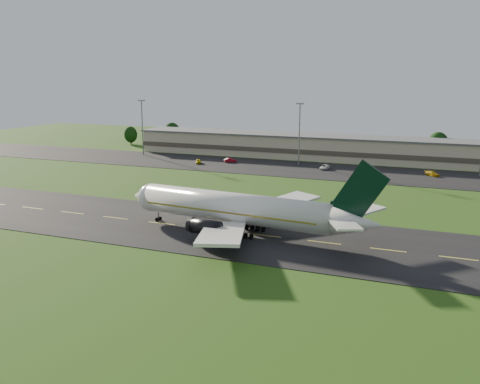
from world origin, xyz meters
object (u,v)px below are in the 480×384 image
at_px(light_mast_west, 142,121).
at_px(service_vehicle_a, 198,161).
at_px(airliner, 239,209).
at_px(light_mast_centre, 299,126).
at_px(service_vehicle_c, 325,167).
at_px(service_vehicle_d, 432,174).
at_px(terminal, 315,147).
at_px(service_vehicle_b, 230,160).

height_order(light_mast_west, service_vehicle_a, light_mast_west).
relative_size(airliner, light_mast_centre, 2.52).
xyz_separation_m(service_vehicle_c, service_vehicle_d, (31.95, 0.64, -0.03)).
distance_m(light_mast_west, light_mast_centre, 60.00).
relative_size(airliner, service_vehicle_c, 9.93).
distance_m(light_mast_centre, service_vehicle_d, 44.01).
xyz_separation_m(service_vehicle_a, service_vehicle_c, (41.97, 4.92, -0.01)).
bearing_deg(terminal, service_vehicle_b, -140.62).
xyz_separation_m(terminal, service_vehicle_a, (-33.24, -26.55, -3.16)).
height_order(airliner, light_mast_west, light_mast_west).
distance_m(airliner, light_mast_centre, 81.33).
bearing_deg(service_vehicle_d, airliner, -160.49).
height_order(terminal, light_mast_west, light_mast_west).
bearing_deg(terminal, light_mast_west, -165.24).
bearing_deg(light_mast_centre, terminal, 85.05).
distance_m(light_mast_west, service_vehicle_a, 32.29).
relative_size(terminal, service_vehicle_d, 30.45).
bearing_deg(service_vehicle_b, service_vehicle_a, 96.64).
bearing_deg(service_vehicle_c, service_vehicle_d, 0.02).
height_order(airliner, service_vehicle_c, airliner).
distance_m(light_mast_west, service_vehicle_c, 71.35).
bearing_deg(airliner, terminal, 101.09).
bearing_deg(light_mast_west, service_vehicle_a, -20.21).
relative_size(light_mast_west, service_vehicle_b, 4.83).
bearing_deg(light_mast_west, airliner, -48.16).
distance_m(terminal, service_vehicle_c, 23.54).
bearing_deg(service_vehicle_b, terminal, -80.36).
bearing_deg(service_vehicle_c, terminal, 110.87).
bearing_deg(light_mast_west, light_mast_centre, 0.00).
height_order(light_mast_centre, service_vehicle_d, light_mast_centre).
xyz_separation_m(light_mast_centre, service_vehicle_c, (10.14, -5.44, -11.92)).
height_order(airliner, service_vehicle_b, airliner).
xyz_separation_m(service_vehicle_b, service_vehicle_c, (33.18, -1.56, 0.02)).
distance_m(terminal, service_vehicle_d, 45.89).
xyz_separation_m(airliner, service_vehicle_b, (-34.75, 76.19, -3.87)).
distance_m(airliner, service_vehicle_d, 81.26).
bearing_deg(service_vehicle_d, service_vehicle_b, 130.68).
xyz_separation_m(airliner, service_vehicle_d, (30.38, 75.27, -3.87)).
xyz_separation_m(airliner, light_mast_centre, (-11.70, 80.07, 8.08)).
distance_m(light_mast_centre, service_vehicle_b, 26.25).
height_order(light_mast_west, service_vehicle_d, light_mast_west).
bearing_deg(light_mast_centre, airliner, -81.69).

